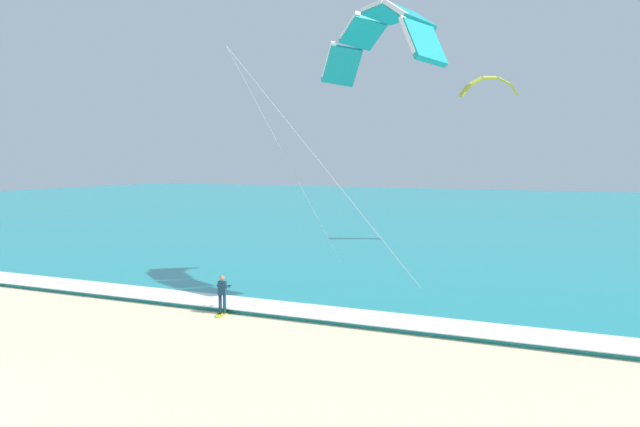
% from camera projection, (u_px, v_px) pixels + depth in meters
% --- Properties ---
extents(sea, '(200.00, 120.00, 0.20)m').
position_uv_depth(sea, '(492.00, 212.00, 84.06)').
color(sea, teal).
rests_on(sea, ground).
extents(surf_foam, '(200.00, 2.43, 0.04)m').
position_uv_depth(surf_foam, '(215.00, 301.00, 31.24)').
color(surf_foam, white).
rests_on(surf_foam, sea).
extents(surfboard, '(0.74, 1.46, 0.09)m').
position_uv_depth(surfboard, '(222.00, 314.00, 29.48)').
color(surfboard, yellow).
rests_on(surfboard, ground).
extents(kitesurfer, '(0.60, 0.59, 1.69)m').
position_uv_depth(kitesurfer, '(222.00, 293.00, 29.43)').
color(kitesurfer, '#143347').
rests_on(kitesurfer, ground).
extents(kite_primary, '(8.67, 8.93, 12.57)m').
position_uv_depth(kite_primary, '(381.00, 34.00, 31.66)').
color(kite_primary, teal).
extents(kite_distant, '(4.25, 2.35, 1.58)m').
position_uv_depth(kite_distant, '(490.00, 84.00, 50.15)').
color(kite_distant, yellow).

